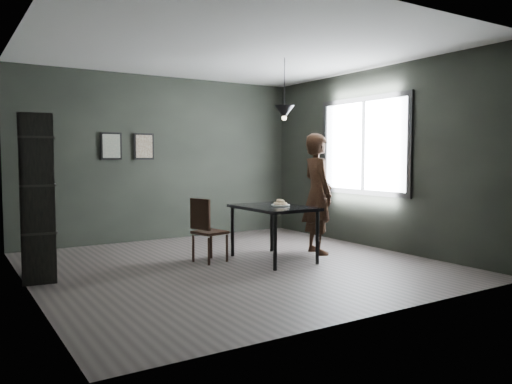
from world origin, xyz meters
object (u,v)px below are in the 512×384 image
shelf_unit (37,198)px  pendant_lamp (284,112)px  white_plate (280,206)px  wood_chair (206,226)px  cafe_table (273,212)px  woman (318,194)px

shelf_unit → pendant_lamp: bearing=-1.4°
shelf_unit → pendant_lamp: (3.17, -0.48, 1.10)m
shelf_unit → white_plate: bearing=-4.8°
wood_chair → pendant_lamp: (1.11, -0.25, 1.56)m
white_plate → wood_chair: 1.06m
cafe_table → woman: bearing=4.1°
shelf_unit → cafe_table: bearing=-4.0°
shelf_unit → pendant_lamp: pendant_lamp is taller
white_plate → shelf_unit: 3.07m
cafe_table → pendant_lamp: size_ratio=1.39×
wood_chair → pendant_lamp: 1.93m
cafe_table → shelf_unit: 2.99m
cafe_table → woman: woman is taller
wood_chair → pendant_lamp: bearing=-26.5°
white_plate → woman: (0.75, 0.12, 0.13)m
pendant_lamp → wood_chair: bearing=167.5°
wood_chair → woman: bearing=-23.6°
pendant_lamp → woman: bearing=-4.1°
white_plate → shelf_unit: shelf_unit is taller
cafe_table → wood_chair: wood_chair is taller
white_plate → woman: bearing=9.0°
woman → wood_chair: bearing=93.8°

